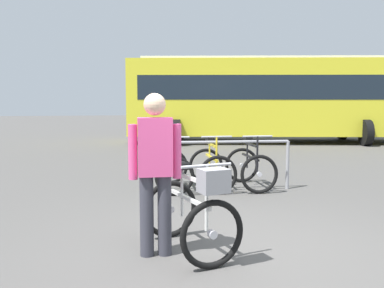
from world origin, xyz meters
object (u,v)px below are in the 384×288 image
at_px(racked_bike_teal, 172,169).
at_px(featured_bicycle, 193,212).
at_px(racked_bike_black, 250,167).
at_px(bus_distant, 266,95).
at_px(person_with_featured_bike, 155,167).
at_px(racked_bike_yellow, 212,168).

relative_size(racked_bike_teal, featured_bicycle, 0.91).
bearing_deg(racked_bike_teal, racked_bike_black, -3.81).
height_order(racked_bike_black, featured_bicycle, same).
relative_size(featured_bicycle, bus_distant, 0.12).
xyz_separation_m(person_with_featured_bike, bus_distant, (5.21, 10.93, 0.83)).
bearing_deg(bus_distant, racked_bike_yellow, -116.48).
height_order(racked_bike_yellow, person_with_featured_bike, person_with_featured_bike).
bearing_deg(racked_bike_teal, featured_bicycle, -94.19).
distance_m(racked_bike_yellow, bus_distant, 8.86).
bearing_deg(person_with_featured_bike, featured_bicycle, -7.00).
bearing_deg(featured_bicycle, racked_bike_yellow, 73.47).
relative_size(racked_bike_black, person_with_featured_bike, 0.68).
height_order(racked_bike_black, bus_distant, bus_distant).
relative_size(racked_bike_teal, bus_distant, 0.11).
bearing_deg(bus_distant, featured_bicycle, -113.77).
bearing_deg(racked_bike_yellow, bus_distant, 63.52).
xyz_separation_m(racked_bike_teal, person_with_featured_bike, (-0.61, -3.14, 0.54)).
bearing_deg(bus_distant, person_with_featured_bike, -115.48).
height_order(racked_bike_teal, racked_bike_yellow, same).
bearing_deg(racked_bike_black, featured_bicycle, -117.79).
xyz_separation_m(racked_bike_teal, bus_distant, (4.60, 7.79, 1.37)).
bearing_deg(racked_bike_teal, racked_bike_yellow, -3.81).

